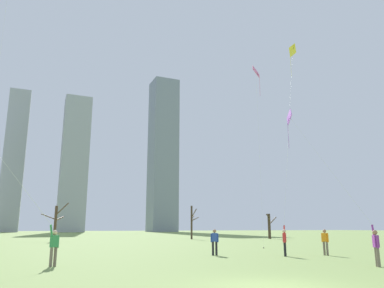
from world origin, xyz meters
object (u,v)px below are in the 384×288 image
at_px(kite_flyer_foreground_right_green, 10,186).
at_px(bare_tree_left_of_center, 192,221).
at_px(bare_tree_center, 269,225).
at_px(kite_flyer_foreground_left_yellow, 288,168).
at_px(bystander_strolling_midfield, 215,241).
at_px(bystander_watching_nearby, 325,241).
at_px(kite_flyer_midfield_center_purple, 353,212).
at_px(bare_tree_far_right_edge, 56,222).
at_px(distant_kite_drifting_right_pink, 257,83).
at_px(distant_kite_high_overhead_teal, 6,5).

xyz_separation_m(kite_flyer_foreground_right_green, bare_tree_left_of_center, (23.85, 35.76, -0.81)).
height_order(bare_tree_left_of_center, bare_tree_center, bare_tree_left_of_center).
bearing_deg(kite_flyer_foreground_left_yellow, bystander_strolling_midfield, 179.81).
bearing_deg(bystander_watching_nearby, bare_tree_left_of_center, 81.05).
height_order(kite_flyer_foreground_left_yellow, bare_tree_center, kite_flyer_foreground_left_yellow).
bearing_deg(kite_flyer_midfield_center_purple, kite_flyer_foreground_right_green, 167.34).
height_order(bare_tree_far_right_edge, bare_tree_center, bare_tree_far_right_edge).
height_order(kite_flyer_midfield_center_purple, bare_tree_left_of_center, kite_flyer_midfield_center_purple).
bearing_deg(kite_flyer_midfield_center_purple, distant_kite_drifting_right_pink, 81.60).
bearing_deg(kite_flyer_foreground_right_green, bystander_strolling_midfield, 19.84).
distance_m(bystander_strolling_midfield, bare_tree_center, 37.59).
height_order(distant_kite_drifting_right_pink, bare_tree_far_right_edge, distant_kite_drifting_right_pink).
bearing_deg(distant_kite_drifting_right_pink, kite_flyer_foreground_left_yellow, -75.72).
bearing_deg(kite_flyer_foreground_left_yellow, distant_kite_high_overhead_teal, 164.74).
height_order(distant_kite_high_overhead_teal, bare_tree_center, distant_kite_high_overhead_teal).
relative_size(kite_flyer_foreground_left_yellow, distant_kite_drifting_right_pink, 1.36).
height_order(bystander_strolling_midfield, bare_tree_far_right_edge, bare_tree_far_right_edge).
height_order(bystander_watching_nearby, bare_tree_far_right_edge, bare_tree_far_right_edge).
bearing_deg(bare_tree_far_right_edge, kite_flyer_foreground_left_yellow, -65.24).
relative_size(bystander_watching_nearby, bare_tree_left_of_center, 0.32).
relative_size(kite_flyer_midfield_center_purple, bare_tree_center, 2.53).
relative_size(kite_flyer_foreground_left_yellow, kite_flyer_midfield_center_purple, 2.07).
bearing_deg(bare_tree_center, kite_flyer_foreground_left_yellow, -122.27).
bearing_deg(kite_flyer_foreground_left_yellow, bare_tree_left_of_center, 79.40).
height_order(kite_flyer_foreground_right_green, bare_tree_center, kite_flyer_foreground_right_green).
bearing_deg(bare_tree_center, kite_flyer_midfield_center_purple, -119.10).
xyz_separation_m(kite_flyer_foreground_right_green, bystander_strolling_midfield, (11.91, 4.30, -2.57)).
bearing_deg(kite_flyer_foreground_right_green, bystander_watching_nearby, 4.79).
bearing_deg(kite_flyer_foreground_right_green, kite_flyer_foreground_left_yellow, 13.40).
bearing_deg(bare_tree_center, bystander_strolling_midfield, -130.11).
xyz_separation_m(kite_flyer_midfield_center_purple, distant_kite_high_overhead_teal, (-17.76, 13.26, 14.95)).
bearing_deg(bystander_strolling_midfield, distant_kite_drifting_right_pink, 25.53).
height_order(kite_flyer_midfield_center_purple, bare_tree_far_right_edge, kite_flyer_midfield_center_purple).
xyz_separation_m(distant_kite_drifting_right_pink, bare_tree_left_of_center, (6.55, 28.89, -10.85)).
height_order(bystander_strolling_midfield, bare_tree_center, bare_tree_center).
xyz_separation_m(distant_kite_high_overhead_teal, bare_tree_center, (38.12, 23.31, -15.30)).
height_order(kite_flyer_foreground_left_yellow, bare_tree_left_of_center, kite_flyer_foreground_left_yellow).
distance_m(distant_kite_high_overhead_teal, bare_tree_far_right_edge, 29.50).
bearing_deg(distant_kite_high_overhead_teal, kite_flyer_midfield_center_purple, -36.75).
bearing_deg(bystander_watching_nearby, kite_flyer_foreground_right_green, -175.21).
height_order(kite_flyer_foreground_right_green, bystander_strolling_midfield, kite_flyer_foreground_right_green).
bearing_deg(bare_tree_left_of_center, bystander_watching_nearby, -98.95).
height_order(bystander_watching_nearby, bare_tree_center, bare_tree_center).
distance_m(kite_flyer_midfield_center_purple, bare_tree_far_right_edge, 39.69).
bearing_deg(bystander_watching_nearby, bystander_strolling_midfield, 157.22).
distance_m(distant_kite_high_overhead_teal, bare_tree_center, 47.22).
xyz_separation_m(kite_flyer_foreground_right_green, bare_tree_center, (36.11, 33.03, -1.31)).
bearing_deg(kite_flyer_midfield_center_purple, distant_kite_high_overhead_teal, 143.25).
relative_size(bystander_watching_nearby, distant_kite_drifting_right_pink, 0.11).
xyz_separation_m(kite_flyer_midfield_center_purple, bystander_strolling_midfield, (-3.85, 7.84, -1.61)).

